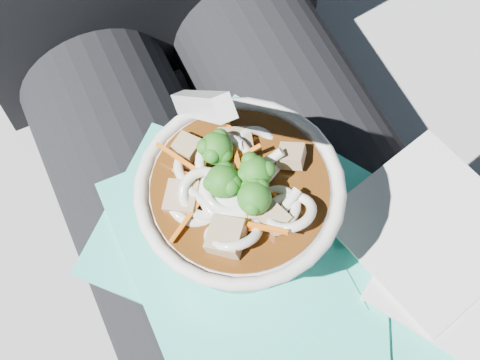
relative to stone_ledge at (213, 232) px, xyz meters
name	(u,v)px	position (x,y,z in m)	size (l,w,h in m)	color
stone_ledge	(213,232)	(0.00, 0.00, 0.00)	(1.00, 0.50, 0.47)	gray
lap	(269,249)	(0.00, -0.15, 0.31)	(0.31, 0.48, 0.15)	black
person_body	(225,153)	(0.00, -0.06, 0.33)	(0.34, 0.94, 1.01)	black
plastic_bag	(306,286)	(0.00, -0.21, 0.39)	(0.31, 0.34, 0.01)	#30C8AF
napkins	(454,255)	(0.10, -0.24, 0.40)	(0.16, 0.20, 0.01)	silver
udon_bowl	(239,203)	(-0.03, -0.15, 0.45)	(0.14, 0.15, 0.19)	silver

